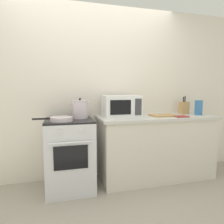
{
  "coord_description": "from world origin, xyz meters",
  "views": [
    {
      "loc": [
        -0.45,
        -1.97,
        1.3
      ],
      "look_at": [
        0.22,
        0.6,
        1.0
      ],
      "focal_mm": 32.02,
      "sensor_mm": 36.0,
      "label": 1
    }
  ],
  "objects": [
    {
      "name": "back_wall",
      "position": [
        0.3,
        0.97,
        1.25
      ],
      "size": [
        4.4,
        0.1,
        2.5
      ],
      "primitive_type": "cube",
      "color": "silver",
      "rests_on": "ground_plane"
    },
    {
      "name": "pasta_box",
      "position": [
        1.54,
        0.57,
        1.03
      ],
      "size": [
        0.08,
        0.08,
        0.22
      ],
      "primitive_type": "cube",
      "color": "teal",
      "rests_on": "countertop_right"
    },
    {
      "name": "stock_pot",
      "position": [
        -0.2,
        0.68,
        1.04
      ],
      "size": [
        0.29,
        0.21,
        0.27
      ],
      "color": "silver",
      "rests_on": "stove"
    },
    {
      "name": "frying_pan",
      "position": [
        -0.45,
        0.49,
        0.95
      ],
      "size": [
        0.47,
        0.27,
        0.05
      ],
      "color": "silver",
      "rests_on": "stove"
    },
    {
      "name": "microwave",
      "position": [
        0.37,
        0.68,
        1.07
      ],
      "size": [
        0.5,
        0.37,
        0.3
      ],
      "color": "white",
      "rests_on": "countertop_right"
    },
    {
      "name": "stove",
      "position": [
        -0.35,
        0.6,
        0.46
      ],
      "size": [
        0.6,
        0.64,
        0.92
      ],
      "color": "silver",
      "rests_on": "ground_plane"
    },
    {
      "name": "ground_plane",
      "position": [
        0.0,
        0.0,
        0.0
      ],
      "size": [
        10.0,
        10.0,
        0.0
      ],
      "primitive_type": "plane",
      "color": "#9E9384"
    },
    {
      "name": "knife_block",
      "position": [
        1.41,
        0.74,
        1.02
      ],
      "size": [
        0.13,
        0.1,
        0.28
      ],
      "color": "tan",
      "rests_on": "countertop_right"
    },
    {
      "name": "cutting_board",
      "position": [
        0.98,
        0.6,
        0.93
      ],
      "size": [
        0.36,
        0.26,
        0.02
      ],
      "primitive_type": "cube",
      "color": "tan",
      "rests_on": "countertop_right"
    },
    {
      "name": "oven_mitt",
      "position": [
        1.17,
        0.44,
        0.93
      ],
      "size": [
        0.18,
        0.14,
        0.02
      ],
      "primitive_type": "cube",
      "color": "#993333",
      "rests_on": "countertop_right"
    },
    {
      "name": "lower_cabinet_right",
      "position": [
        0.9,
        0.62,
        0.44
      ],
      "size": [
        1.64,
        0.56,
        0.88
      ],
      "primitive_type": "cube",
      "color": "beige",
      "rests_on": "ground_plane"
    },
    {
      "name": "countertop_right",
      "position": [
        0.9,
        0.62,
        0.9
      ],
      "size": [
        1.7,
        0.6,
        0.04
      ],
      "primitive_type": "cube",
      "color": "beige",
      "rests_on": "lower_cabinet_right"
    }
  ]
}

